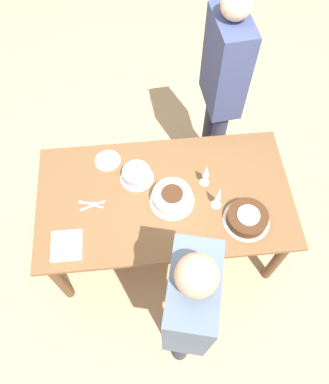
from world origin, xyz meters
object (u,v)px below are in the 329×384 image
at_px(cake_front_chocolate, 247,218).
at_px(cake_back_decorated, 137,175).
at_px(person_cutting, 189,307).
at_px(person_watching, 223,80).
at_px(wine_glass_far, 206,172).
at_px(wine_glass_near, 219,195).
at_px(cake_center_white, 172,197).

bearing_deg(cake_front_chocolate, cake_back_decorated, 150.16).
relative_size(person_cutting, person_watching, 0.95).
distance_m(wine_glass_far, person_watching, 0.70).
bearing_deg(person_cutting, cake_front_chocolate, -25.55).
distance_m(cake_back_decorated, wine_glass_far, 0.47).
bearing_deg(person_watching, wine_glass_far, -22.73).
relative_size(cake_front_chocolate, person_cutting, 0.19).
distance_m(person_cutting, person_watching, 1.58).
bearing_deg(wine_glass_far, person_watching, 72.65).
bearing_deg(wine_glass_near, person_watching, 79.58).
xyz_separation_m(cake_center_white, person_cutting, (0.00, -0.74, 0.18)).
distance_m(cake_center_white, wine_glass_far, 0.28).
bearing_deg(cake_center_white, cake_front_chocolate, -22.38).
bearing_deg(person_watching, cake_center_white, -34.92).
distance_m(wine_glass_near, person_watching, 0.86).
bearing_deg(wine_glass_far, cake_center_white, -152.91).
distance_m(cake_center_white, person_watching, 0.92).
xyz_separation_m(cake_center_white, person_watching, (0.44, 0.77, 0.24)).
relative_size(cake_center_white, person_watching, 0.17).
relative_size(wine_glass_far, person_cutting, 0.12).
height_order(cake_center_white, person_cutting, person_cutting).
bearing_deg(cake_front_chocolate, person_watching, 91.25).
bearing_deg(wine_glass_near, cake_front_chocolate, -37.40).
height_order(wine_glass_near, person_cutting, person_cutting).
bearing_deg(cake_back_decorated, wine_glass_near, -26.94).
bearing_deg(cake_back_decorated, person_watching, 41.02).
height_order(cake_back_decorated, person_cutting, person_cutting).
bearing_deg(cake_center_white, person_watching, 60.45).
relative_size(cake_front_chocolate, wine_glass_near, 1.38).
xyz_separation_m(wine_glass_near, wine_glass_far, (-0.05, 0.18, -0.01)).
distance_m(cake_back_decorated, person_watching, 0.91).
bearing_deg(person_cutting, wine_glass_far, -0.98).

